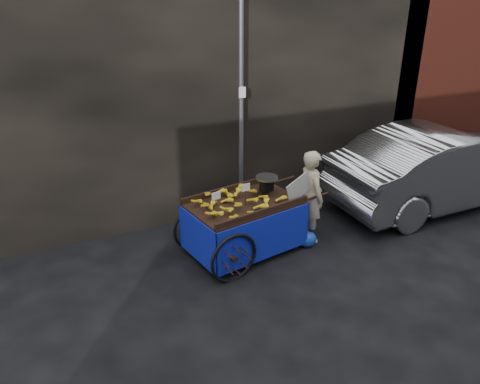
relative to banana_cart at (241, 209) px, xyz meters
name	(u,v)px	position (x,y,z in m)	size (l,w,h in m)	color
ground	(257,255)	(0.20, -0.18, -0.80)	(80.00, 80.00, 0.00)	black
building_wall	(218,73)	(0.59, 2.42, 1.70)	(13.50, 2.00, 5.00)	black
street_pole	(241,115)	(0.50, 1.12, 1.20)	(0.12, 0.10, 4.00)	slate
banana_cart	(241,209)	(0.00, 0.00, 0.00)	(2.55, 1.49, 1.30)	black
vendor	(311,196)	(1.25, -0.07, 0.01)	(0.83, 0.60, 1.62)	#C0B18F
plastic_bag	(308,239)	(1.10, -0.30, -0.67)	(0.30, 0.24, 0.27)	#173CAE
parked_car	(443,166)	(4.41, 0.12, -0.02)	(1.65, 4.74, 1.56)	#A5A8AC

